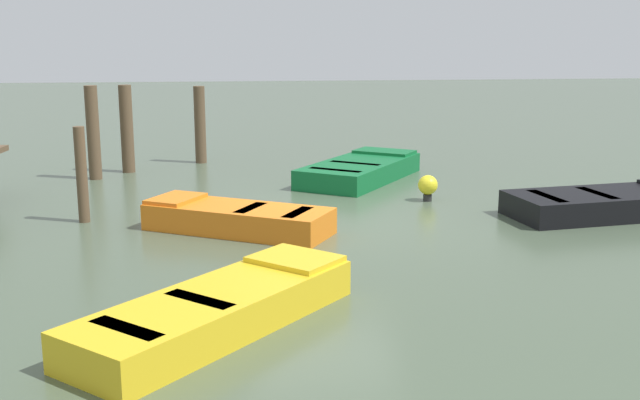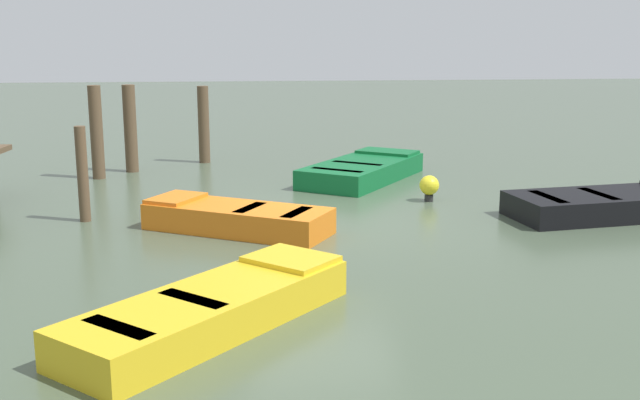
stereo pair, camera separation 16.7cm
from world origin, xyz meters
name	(u,v)px [view 1 (the left image)]	position (x,y,z in m)	size (l,w,h in m)	color
ground_plane	(320,221)	(0.00, 0.00, 0.00)	(80.00, 80.00, 0.00)	#475642
rowboat_green	(361,170)	(3.51, -1.31, 0.22)	(3.55, 3.08, 0.46)	#0F602D
rowboat_black	(611,203)	(-0.21, -4.93, 0.22)	(1.78, 3.59, 0.46)	black
rowboat_yellow	(219,308)	(-4.49, 1.62, 0.22)	(3.22, 3.08, 0.46)	gold
rowboat_orange	(237,218)	(-0.51, 1.36, 0.22)	(2.32, 3.01, 0.46)	orange
mooring_piling_mid_left	(200,125)	(6.17, 2.09, 0.91)	(0.26, 0.26, 1.82)	brown
mooring_piling_mid_right	(82,175)	(0.42, 3.82, 0.78)	(0.18, 0.18, 1.56)	brown
mooring_piling_center	(127,129)	(5.07, 3.65, 0.96)	(0.28, 0.28, 1.93)	brown
mooring_piling_near_left	(93,133)	(4.30, 4.25, 0.98)	(0.27, 0.27, 1.96)	brown
marker_buoy	(428,186)	(1.28, -2.15, 0.29)	(0.36, 0.36, 0.48)	#262626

